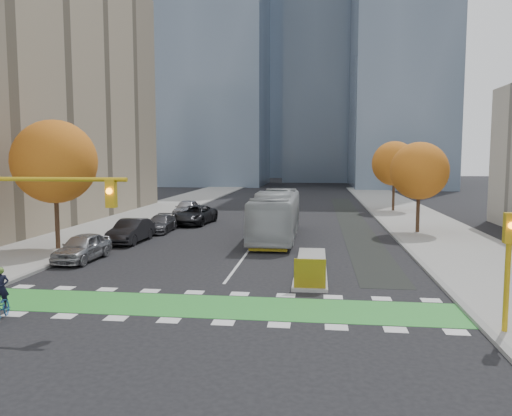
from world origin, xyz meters
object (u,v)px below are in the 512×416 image
(bus, at_px, (276,215))
(parked_car_a, at_px, (82,247))
(hazard_board, at_px, (310,274))
(parked_car_b, at_px, (131,231))
(traffic_signal_east, at_px, (508,254))
(parked_car_d, at_px, (195,215))
(parked_car_e, at_px, (187,208))
(cyclist, at_px, (2,303))
(tree_east_far, at_px, (394,164))
(tree_east_near, at_px, (419,171))
(tree_west, at_px, (55,162))
(parked_car_c, at_px, (160,224))

(bus, relative_size, parked_car_a, 2.71)
(hazard_board, distance_m, parked_car_b, 16.86)
(bus, height_order, parked_car_b, bus)
(traffic_signal_east, distance_m, bus, 21.21)
(parked_car_a, height_order, parked_car_d, parked_car_d)
(parked_car_d, relative_size, parked_car_e, 1.16)
(cyclist, relative_size, parked_car_e, 0.39)
(tree_east_far, bearing_deg, parked_car_e, -160.36)
(parked_car_e, bearing_deg, bus, -51.23)
(cyclist, bearing_deg, hazard_board, 7.00)
(tree_east_near, relative_size, cyclist, 3.60)
(tree_east_far, distance_m, cyclist, 43.93)
(cyclist, distance_m, bus, 21.38)
(cyclist, distance_m, parked_car_d, 26.59)
(parked_car_e, bearing_deg, parked_car_d, -68.55)
(hazard_board, distance_m, traffic_signal_east, 8.26)
(parked_car_b, bearing_deg, parked_car_d, 80.51)
(parked_car_a, relative_size, parked_car_b, 0.93)
(hazard_board, distance_m, bus, 14.66)
(parked_car_a, bearing_deg, tree_east_near, 33.17)
(parked_car_a, height_order, parked_car_e, parked_car_e)
(hazard_board, bearing_deg, traffic_signal_east, -35.92)
(parked_car_b, bearing_deg, traffic_signal_east, -38.11)
(tree_west, xyz_separation_m, tree_east_far, (24.50, 26.00, -0.38))
(tree_east_far, relative_size, parked_car_e, 1.52)
(hazard_board, xyz_separation_m, traffic_signal_east, (6.50, -4.71, 1.93))
(tree_west, bearing_deg, parked_car_c, 64.97)
(parked_car_a, relative_size, parked_car_d, 0.78)
(tree_west, distance_m, traffic_signal_east, 25.90)
(hazard_board, relative_size, bus, 0.11)
(cyclist, relative_size, parked_car_a, 0.43)
(tree_east_far, distance_m, bus, 22.69)
(parked_car_a, bearing_deg, bus, 44.06)
(traffic_signal_east, relative_size, parked_car_d, 0.70)
(hazard_board, bearing_deg, tree_east_near, 65.80)
(cyclist, distance_m, parked_car_c, 21.61)
(parked_car_b, relative_size, parked_car_d, 0.84)
(hazard_board, distance_m, tree_west, 18.44)
(tree_east_far, relative_size, parked_car_d, 1.31)
(tree_east_near, xyz_separation_m, parked_car_b, (-20.52, -6.51, -4.05))
(tree_west, height_order, parked_car_b, tree_west)
(cyclist, distance_m, parked_car_a, 10.52)
(bus, bearing_deg, parked_car_d, 138.51)
(parked_car_b, bearing_deg, parked_car_a, -92.39)
(parked_car_a, bearing_deg, traffic_signal_east, -24.67)
(traffic_signal_east, relative_size, bus, 0.33)
(tree_west, bearing_deg, cyclist, -69.10)
(traffic_signal_east, bearing_deg, tree_east_far, 87.03)
(hazard_board, bearing_deg, tree_east_far, 75.88)
(tree_east_near, relative_size, parked_car_d, 1.21)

